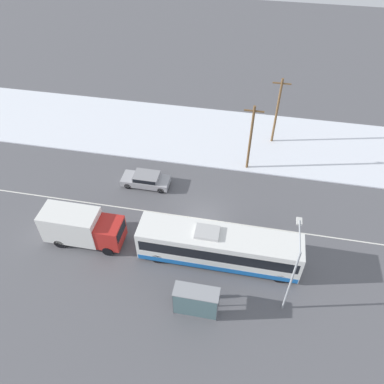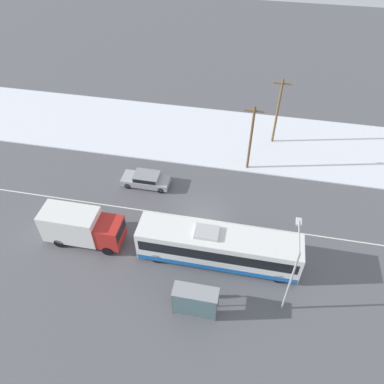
{
  "view_description": "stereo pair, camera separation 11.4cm",
  "coord_description": "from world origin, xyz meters",
  "views": [
    {
      "loc": [
        3.28,
        -21.58,
        24.4
      ],
      "look_at": [
        -1.18,
        1.74,
        1.4
      ],
      "focal_mm": 35.0,
      "sensor_mm": 36.0,
      "label": 1
    },
    {
      "loc": [
        3.39,
        -21.55,
        24.4
      ],
      "look_at": [
        -1.18,
        1.74,
        1.4
      ],
      "focal_mm": 35.0,
      "sensor_mm": 36.0,
      "label": 2
    }
  ],
  "objects": [
    {
      "name": "snow_lot",
      "position": [
        0.0,
        12.32,
        0.06
      ],
      "size": [
        80.0,
        10.72,
        0.12
      ],
      "color": "silver",
      "rests_on": "ground_plane"
    },
    {
      "name": "sedan_car",
      "position": [
        -5.9,
        3.31,
        0.73
      ],
      "size": [
        4.51,
        1.8,
        1.31
      ],
      "rotation": [
        0.0,
        0.0,
        3.14
      ],
      "color": "#9E9EA3",
      "rests_on": "ground_plane"
    },
    {
      "name": "lane_marking_center",
      "position": [
        0.0,
        0.0,
        0.0
      ],
      "size": [
        60.0,
        0.12,
        0.0
      ],
      "color": "silver",
      "rests_on": "ground_plane"
    },
    {
      "name": "streetlamp",
      "position": [
        7.07,
        -6.58,
        4.24
      ],
      "size": [
        0.36,
        3.05,
        6.5
      ],
      "color": "#9EA3A8",
      "rests_on": "ground_plane"
    },
    {
      "name": "city_bus",
      "position": [
        1.97,
        -3.96,
        1.57
      ],
      "size": [
        12.36,
        2.57,
        3.21
      ],
      "color": "white",
      "rests_on": "ground_plane"
    },
    {
      "name": "utility_pole_snowlot",
      "position": [
        5.57,
        12.55,
        3.88
      ],
      "size": [
        1.8,
        0.24,
        7.4
      ],
      "color": "brown",
      "rests_on": "ground_plane"
    },
    {
      "name": "ground_plane",
      "position": [
        0.0,
        0.0,
        0.0
      ],
      "size": [
        120.0,
        120.0,
        0.0
      ],
      "primitive_type": "plane",
      "color": "#56565B"
    },
    {
      "name": "utility_pole_roadside",
      "position": [
        3.28,
        7.62,
        3.73
      ],
      "size": [
        1.8,
        0.24,
        7.09
      ],
      "color": "brown",
      "rests_on": "ground_plane"
    },
    {
      "name": "pedestrian_at_stop",
      "position": [
        0.58,
        -7.71,
        1.0
      ],
      "size": [
        0.59,
        0.26,
        1.63
      ],
      "color": "#23232D",
      "rests_on": "ground_plane"
    },
    {
      "name": "bus_shelter",
      "position": [
        1.08,
        -8.82,
        1.68
      ],
      "size": [
        3.11,
        1.2,
        2.4
      ],
      "color": "gray",
      "rests_on": "ground_plane"
    },
    {
      "name": "box_truck",
      "position": [
        -9.06,
        -4.13,
        1.71
      ],
      "size": [
        6.41,
        2.3,
        3.13
      ],
      "color": "silver",
      "rests_on": "ground_plane"
    }
  ]
}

